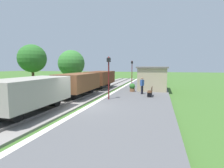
{
  "coord_description": "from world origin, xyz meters",
  "views": [
    {
      "loc": [
        5.29,
        -11.42,
        3.13
      ],
      "look_at": [
        0.58,
        5.74,
        1.29
      ],
      "focal_mm": 28.29,
      "sensor_mm": 36.0,
      "label": 1
    }
  ],
  "objects": [
    {
      "name": "platform_edge_stripe",
      "position": [
        0.4,
        0.0,
        0.25
      ],
      "size": [
        0.36,
        60.0,
        0.01
      ],
      "primitive_type": "cube",
      "color": "silver",
      "rests_on": "platform_slab"
    },
    {
      "name": "lamp_post_far",
      "position": [
        1.04,
        15.71,
        2.8
      ],
      "size": [
        0.28,
        0.28,
        3.7
      ],
      "color": "#591414",
      "rests_on": "platform_slab"
    },
    {
      "name": "lamp_post_near",
      "position": [
        1.04,
        3.01,
        2.8
      ],
      "size": [
        0.28,
        0.28,
        3.7
      ],
      "color": "#591414",
      "rests_on": "platform_slab"
    },
    {
      "name": "ground_plane",
      "position": [
        0.0,
        0.0,
        0.0
      ],
      "size": [
        160.0,
        160.0,
        0.0
      ],
      "primitive_type": "plane",
      "color": "#3D6628"
    },
    {
      "name": "rail_near",
      "position": [
        -1.68,
        0.0,
        0.19
      ],
      "size": [
        0.07,
        60.0,
        0.14
      ],
      "primitive_type": "cube",
      "color": "slate",
      "rests_on": "track_ballast"
    },
    {
      "name": "tree_trackside_mid",
      "position": [
        -8.32,
        5.08,
        3.91
      ],
      "size": [
        3.06,
        3.06,
        5.46
      ],
      "color": "#4C3823",
      "rests_on": "ground"
    },
    {
      "name": "tree_trackside_far",
      "position": [
        -6.91,
        11.28,
        3.46
      ],
      "size": [
        3.73,
        3.73,
        5.34
      ],
      "color": "#4C3823",
      "rests_on": "ground"
    },
    {
      "name": "person_waiting",
      "position": [
        3.53,
        6.6,
        1.18
      ],
      "size": [
        0.39,
        0.45,
        1.71
      ],
      "rotation": [
        0.0,
        0.0,
        2.65
      ],
      "color": "black",
      "rests_on": "platform_slab"
    },
    {
      "name": "bench_near_hut",
      "position": [
        4.44,
        5.48,
        0.72
      ],
      "size": [
        0.42,
        1.5,
        0.91
      ],
      "color": "#422819",
      "rests_on": "platform_slab"
    },
    {
      "name": "platform_slab",
      "position": [
        3.2,
        0.0,
        0.12
      ],
      "size": [
        6.0,
        60.0,
        0.25
      ],
      "primitive_type": "cube",
      "color": "#565659",
      "rests_on": "ground"
    },
    {
      "name": "track_ballast",
      "position": [
        -2.4,
        0.0,
        0.06
      ],
      "size": [
        3.8,
        60.0,
        0.12
      ],
      "primitive_type": "cube",
      "color": "gray",
      "rests_on": "ground"
    },
    {
      "name": "station_hut",
      "position": [
        4.4,
        11.02,
        1.65
      ],
      "size": [
        3.5,
        5.8,
        2.78
      ],
      "color": "tan",
      "rests_on": "platform_slab"
    },
    {
      "name": "freight_train",
      "position": [
        -2.4,
        4.15,
        1.4
      ],
      "size": [
        2.5,
        19.4,
        2.12
      ],
      "color": "gray",
      "rests_on": "rail_near"
    },
    {
      "name": "potted_planter",
      "position": [
        2.29,
        8.1,
        0.72
      ],
      "size": [
        0.64,
        0.64,
        0.92
      ],
      "color": "brown",
      "rests_on": "platform_slab"
    },
    {
      "name": "rail_far",
      "position": [
        -3.12,
        0.0,
        0.19
      ],
      "size": [
        0.07,
        60.0,
        0.14
      ],
      "primitive_type": "cube",
      "color": "slate",
      "rests_on": "track_ballast"
    }
  ]
}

